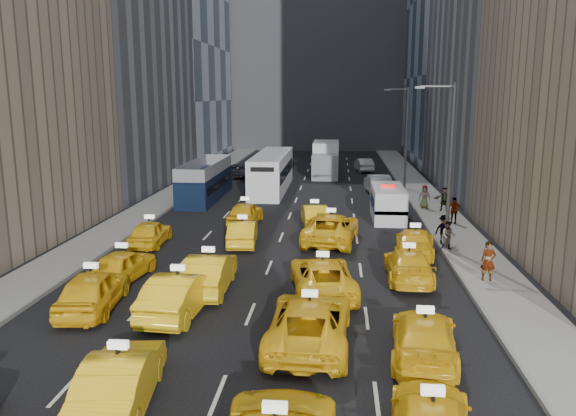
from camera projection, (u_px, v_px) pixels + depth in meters
The scene contains 38 objects.
ground at pixel (242, 335), 19.93m from camera, with size 160.00×160.00×0.00m, color black.
sidewalk_west at pixel (165, 199), 45.22m from camera, with size 3.00×90.00×0.15m, color gray.
sidewalk_east at pixel (430, 204), 43.40m from camera, with size 3.00×90.00×0.15m, color gray.
curb_west at pixel (183, 199), 45.09m from camera, with size 0.15×90.00×0.18m, color slate.
curb_east at pixel (411, 203), 43.53m from camera, with size 0.15×90.00×0.18m, color slate.
building_backdrop at pixel (319, 17), 86.20m from camera, with size 30.00×12.00×40.00m, color slate.
streetlight_near at pixel (449, 161), 29.86m from camera, with size 2.15×0.22×9.00m.
streetlight_far at pixel (405, 134), 49.38m from camera, with size 2.15×0.22×9.00m.
taxi_1 at pixel (120, 379), 15.32m from camera, with size 1.66×4.75×1.57m, color yellow.
taxi_4 at pixel (93, 290), 22.12m from camera, with size 1.92×4.77×1.63m, color yellow.
taxi_5 at pixel (179, 293), 21.74m from camera, with size 1.75×5.03×1.66m, color yellow.
taxi_6 at pixel (310, 322), 19.08m from camera, with size 2.68×5.82×1.62m, color yellow.
taxi_7 at pixel (424, 337), 18.06m from camera, with size 2.04×5.01×1.45m, color yellow.
taxi_8 at pixel (123, 265), 25.73m from camera, with size 1.71×4.24×1.44m, color yellow.
taxi_9 at pixel (209, 272), 24.35m from camera, with size 1.73×4.97×1.64m, color yellow.
taxi_10 at pixel (322, 276), 24.04m from camera, with size 2.53×5.48×1.52m, color yellow.
taxi_11 at pixel (408, 265), 25.75m from camera, with size 2.01×4.94×1.43m, color yellow.
taxi_12 at pixel (150, 233), 31.68m from camera, with size 1.69×4.20×1.43m, color yellow.
taxi_13 at pixel (243, 233), 31.74m from camera, with size 1.50×4.29×1.41m, color yellow.
taxi_14 at pixel (331, 228), 32.31m from camera, with size 2.78×6.02×1.67m, color yellow.
taxi_15 at pixel (415, 242), 29.64m from camera, with size 2.01×4.93×1.43m, color yellow.
taxi_16 at pixel (245, 213), 36.70m from camera, with size 1.79×4.45×1.52m, color yellow.
taxi_17 at pixel (315, 215), 36.27m from camera, with size 1.51×4.34×1.43m, color yellow.
nypd_van at pixel (388, 203), 38.36m from camera, with size 2.51×5.64×2.36m.
double_decker at pixel (206, 180), 45.65m from camera, with size 3.32×10.63×3.04m.
city_bus at pixel (272, 172), 49.63m from camera, with size 4.34×12.94×3.28m.
box_truck at pixel (326, 159), 58.36m from camera, with size 2.77×7.71×3.51m.
misc_car_0 at pixel (378, 184), 48.09m from camera, with size 1.78×5.10×1.68m, color #B2B5BB.
misc_car_1 at pixel (238, 171), 57.54m from camera, with size 2.29×4.96×1.38m, color black.
misc_car_2 at pixel (325, 161), 65.26m from camera, with size 2.00×4.92×1.43m, color gray.
misc_car_3 at pixel (284, 162), 63.92m from camera, with size 1.94×4.82×1.64m, color black.
misc_car_4 at pixel (364, 165), 62.01m from camera, with size 1.53×4.40×1.45m, color #B4B7BC.
pedestrian_0 at pixel (488, 261), 25.18m from camera, with size 0.66×0.43×1.80m, color gray.
pedestrian_1 at pixel (448, 235), 30.22m from camera, with size 0.76×0.42×1.57m, color gray.
pedestrian_2 at pixel (444, 230), 31.34m from camera, with size 1.07×0.44×1.66m, color gray.
pedestrian_3 at pixel (454, 210), 36.39m from camera, with size 1.00×0.46×1.71m, color gray.
pedestrian_4 at pixel (424, 197), 41.32m from camera, with size 0.82×0.45×1.69m, color gray.
pedestrian_5 at pixel (444, 199), 40.38m from camera, with size 1.56×0.45×1.68m, color gray.
Camera 1 is at (3.29, -18.40, 8.42)m, focal length 35.00 mm.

